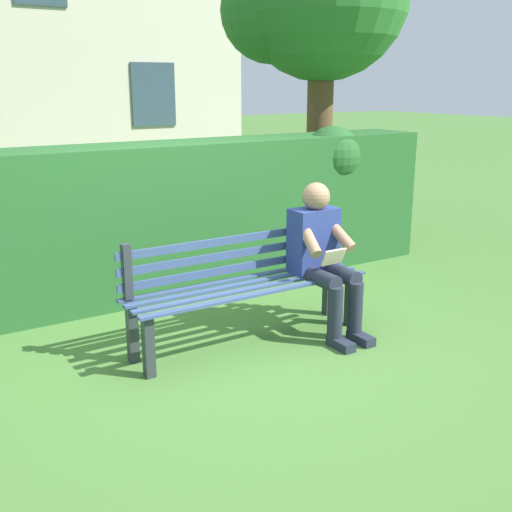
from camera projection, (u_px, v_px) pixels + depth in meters
ground at (249, 342)px, 4.85m from camera, size 60.00×60.00×0.00m
park_bench at (244, 283)px, 4.78m from camera, size 1.94×0.45×0.87m
person_seated at (323, 254)px, 4.91m from camera, size 0.44×0.73×1.20m
hedge_backdrop at (205, 210)px, 6.09m from camera, size 5.08×0.75×1.51m
building_facade at (24, 21)px, 11.80m from camera, size 8.00×2.76×6.15m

